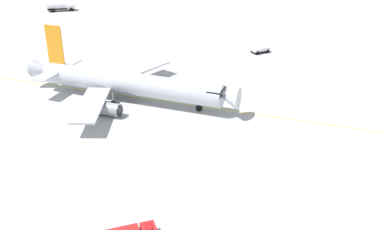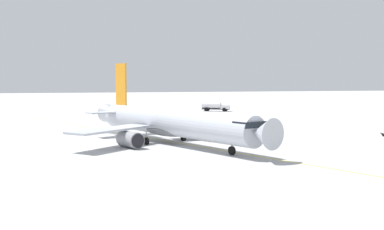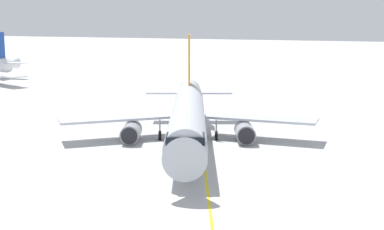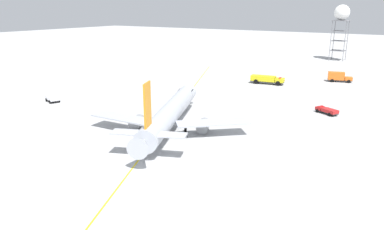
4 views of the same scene
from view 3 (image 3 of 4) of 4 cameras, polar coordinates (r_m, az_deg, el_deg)
ground_plane at (r=64.76m, az=-0.86°, el=-2.32°), size 600.00×600.00×0.00m
airliner_main at (r=61.15m, az=-0.44°, el=-0.23°), size 28.83×37.44×11.99m
taxiway_centreline at (r=55.97m, az=1.19°, el=-4.32°), size 58.77×136.42×0.01m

